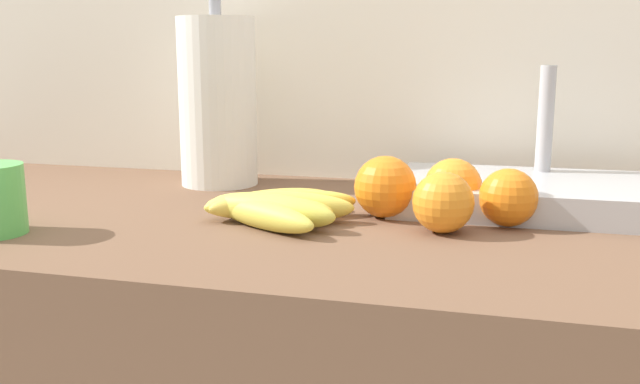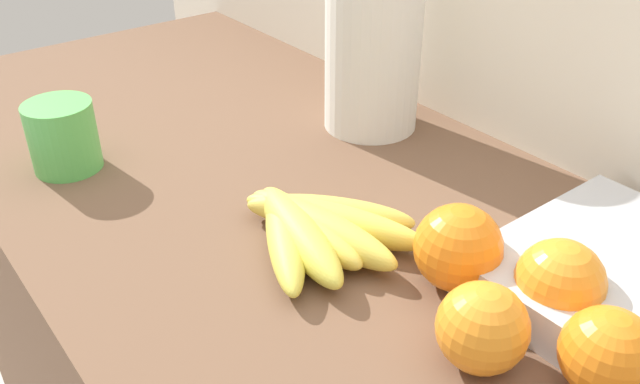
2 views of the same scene
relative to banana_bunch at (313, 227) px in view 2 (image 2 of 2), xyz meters
The scene contains 8 objects.
wall_back 0.46m from the banana_bunch, 77.03° to the left, with size 2.14×0.06×1.30m, color silver.
banana_bunch is the anchor object (origin of this frame).
orange_far_right 0.15m from the banana_bunch, 26.13° to the left, with size 0.08×0.08×0.08m, color orange.
orange_right 0.30m from the banana_bunch, 11.36° to the left, with size 0.07×0.07×0.07m, color orange.
orange_center 0.24m from the banana_bunch, 24.25° to the left, with size 0.08×0.08×0.08m, color orange.
orange_back_left 0.22m from the banana_bunch, ahead, with size 0.08×0.08×0.08m, color orange.
paper_towel_roll 0.32m from the banana_bunch, 126.97° to the left, with size 0.13×0.13×0.31m.
mug 0.35m from the banana_bunch, 155.43° to the right, with size 0.08×0.08×0.09m, color #57BF56.
Camera 2 is at (0.37, -0.38, 1.29)m, focal length 37.38 mm.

